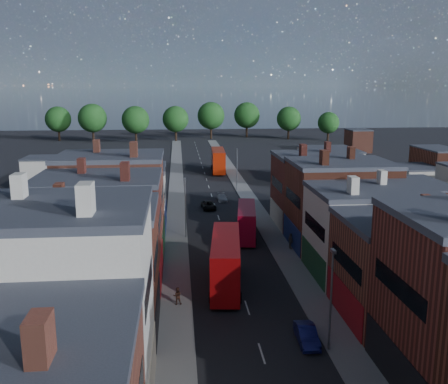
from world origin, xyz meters
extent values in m
plane|color=black|center=(0.00, 0.00, 0.00)|extent=(400.00, 400.00, 0.00)
cube|color=gray|center=(-6.50, 50.00, 0.06)|extent=(3.00, 200.00, 0.12)
cube|color=gray|center=(6.50, 50.00, 0.06)|extent=(3.00, 200.00, 0.12)
cube|color=brown|center=(-14.00, 0.00, 6.32)|extent=(12.00, 80.00, 12.65)
cube|color=brown|center=(14.00, 0.00, 6.32)|extent=(12.00, 80.00, 12.65)
cylinder|color=slate|center=(5.20, 0.00, 4.00)|extent=(0.16, 0.16, 8.00)
cube|color=slate|center=(5.20, 0.00, 8.00)|extent=(0.25, 0.70, 0.25)
cylinder|color=slate|center=(-5.20, 30.00, 4.00)|extent=(0.16, 0.16, 8.00)
cube|color=slate|center=(-5.20, 30.00, 8.00)|extent=(0.25, 0.70, 0.25)
cylinder|color=slate|center=(5.20, 60.00, 4.00)|extent=(0.16, 0.16, 8.00)
cube|color=slate|center=(5.20, 60.00, 8.00)|extent=(0.25, 0.70, 0.25)
cube|color=#A5090B|center=(-1.50, 12.99, 2.77)|extent=(3.96, 12.16, 4.78)
cube|color=black|center=(-1.50, 12.99, 1.85)|extent=(3.92, 11.22, 0.98)
cube|color=black|center=(-1.50, 12.99, 3.91)|extent=(3.92, 11.22, 0.98)
cylinder|color=black|center=(-3.25, 9.33, 0.54)|extent=(0.44, 1.11, 1.09)
cylinder|color=black|center=(-0.55, 9.05, 0.54)|extent=(0.44, 1.11, 1.09)
cylinder|color=black|center=(-2.45, 16.93, 0.54)|extent=(0.44, 1.11, 1.09)
cylinder|color=black|center=(0.25, 16.64, 0.54)|extent=(0.44, 1.11, 1.09)
cube|color=#BA0A27|center=(2.84, 29.25, 2.30)|extent=(3.56, 10.15, 3.98)
cube|color=black|center=(2.84, 29.25, 1.54)|extent=(3.52, 9.37, 0.81)
cube|color=black|center=(2.84, 29.25, 3.25)|extent=(3.52, 9.37, 0.81)
cylinder|color=black|center=(1.30, 26.24, 0.45)|extent=(0.39, 0.93, 0.90)
cylinder|color=black|center=(3.53, 25.94, 0.45)|extent=(0.39, 0.93, 0.90)
cylinder|color=black|center=(2.14, 32.55, 0.45)|extent=(0.39, 0.93, 0.90)
cylinder|color=black|center=(4.38, 32.25, 0.45)|extent=(0.39, 0.93, 0.90)
cube|color=#A41E07|center=(3.28, 81.02, 2.87)|extent=(3.31, 12.48, 4.95)
cube|color=black|center=(3.28, 81.02, 1.91)|extent=(3.33, 11.49, 1.01)
cube|color=black|center=(3.28, 81.02, 4.05)|extent=(3.33, 11.49, 1.01)
cylinder|color=black|center=(1.72, 77.12, 0.56)|extent=(0.38, 1.14, 1.12)
cylinder|color=black|center=(4.53, 77.01, 0.56)|extent=(0.38, 1.14, 1.12)
cylinder|color=black|center=(2.04, 85.03, 0.56)|extent=(0.38, 1.14, 1.12)
cylinder|color=black|center=(4.85, 84.92, 0.56)|extent=(0.38, 1.14, 1.12)
imported|color=navy|center=(3.80, 1.28, 0.68)|extent=(1.57, 4.15, 1.35)
imported|color=black|center=(-1.20, 45.62, 0.63)|extent=(2.47, 4.70, 1.26)
imported|color=silver|center=(1.56, 51.40, 0.57)|extent=(1.69, 3.94, 1.13)
imported|color=#44251B|center=(-6.36, 9.11, 0.95)|extent=(0.81, 0.46, 1.65)
imported|color=#625E54|center=(7.63, 23.95, 1.10)|extent=(0.78, 1.24, 1.97)
camera|label=1|loc=(-6.03, -34.02, 19.91)|focal=40.00mm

